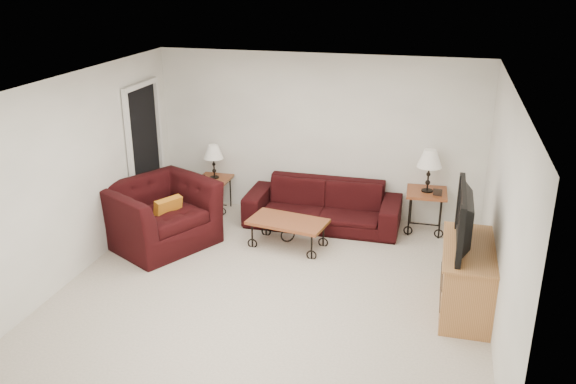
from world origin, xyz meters
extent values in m
plane|color=beige|center=(0.00, 0.00, 0.00)|extent=(5.00, 5.00, 0.00)
cube|color=white|center=(0.00, 2.50, 1.25)|extent=(5.00, 0.02, 2.50)
cube|color=white|center=(0.00, -2.50, 1.25)|extent=(5.00, 0.02, 2.50)
cube|color=white|center=(-2.50, 0.00, 1.25)|extent=(0.02, 5.00, 2.50)
cube|color=white|center=(2.50, 0.00, 1.25)|extent=(0.02, 5.00, 2.50)
plane|color=white|center=(0.00, 0.00, 2.50)|extent=(5.00, 5.00, 0.00)
cube|color=black|center=(-2.47, 1.65, 1.02)|extent=(0.08, 0.94, 2.04)
imported|color=black|center=(0.19, 2.02, 0.33)|extent=(2.29, 0.90, 0.67)
cube|color=#953E26|center=(-1.59, 2.20, 0.27)|extent=(0.50, 0.50, 0.54)
cube|color=#953E26|center=(1.69, 2.20, 0.31)|extent=(0.59, 0.59, 0.62)
cube|color=black|center=(-1.74, 2.05, 0.59)|extent=(0.11, 0.03, 0.09)
cube|color=black|center=(1.84, 2.05, 0.68)|extent=(0.13, 0.04, 0.10)
cube|color=#953E26|center=(-0.13, 1.18, 0.20)|extent=(1.14, 0.74, 0.40)
imported|color=black|center=(-1.88, 0.82, 0.45)|extent=(1.71, 1.78, 0.89)
cube|color=orange|center=(-1.72, 0.77, 0.52)|extent=(0.29, 0.40, 0.40)
cube|color=#B57A43|center=(2.23, 0.13, 0.39)|extent=(0.54, 1.29, 0.77)
imported|color=black|center=(2.21, 0.13, 1.11)|extent=(0.15, 1.16, 0.67)
ellipsoid|color=black|center=(0.82, 1.78, 0.23)|extent=(0.43, 0.39, 0.46)
camera|label=1|loc=(1.79, -6.15, 3.67)|focal=37.37mm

